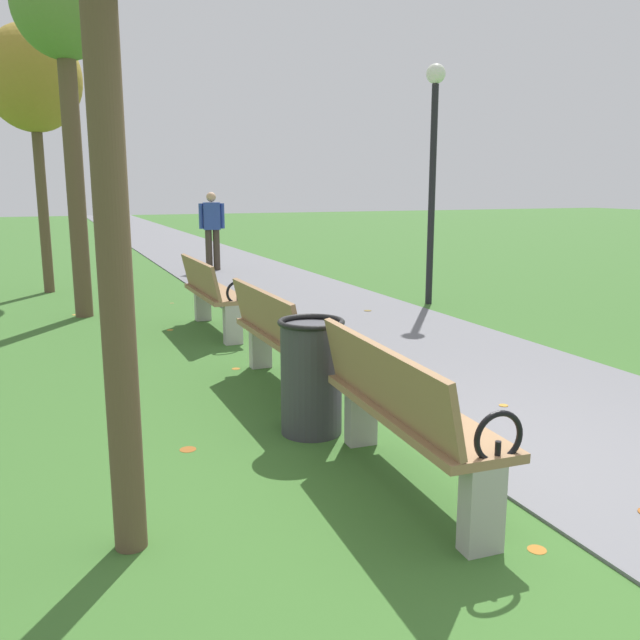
# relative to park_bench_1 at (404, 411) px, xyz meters

# --- Properties ---
(ground_plane) EXTENTS (80.00, 80.00, 0.00)m
(ground_plane) POSITION_rel_park_bench_1_xyz_m (0.50, -0.09, -0.49)
(ground_plane) COLOR #386628
(paved_walkway) EXTENTS (2.71, 44.00, 0.02)m
(paved_walkway) POSITION_rel_park_bench_1_xyz_m (1.86, 17.91, -0.48)
(paved_walkway) COLOR slate
(paved_walkway) RESTS_ON ground
(park_bench_1) EXTENTS (0.54, 1.62, 0.90)m
(park_bench_1) POSITION_rel_park_bench_1_xyz_m (0.00, 0.00, 0.00)
(park_bench_1) COLOR #93704C
(park_bench_1) RESTS_ON ground
(park_bench_2) EXTENTS (0.48, 1.60, 0.90)m
(park_bench_2) POSITION_rel_park_bench_1_xyz_m (-0.00, 2.18, 0.00)
(park_bench_2) COLOR #93704C
(park_bench_2) RESTS_ON ground
(park_bench_3) EXTENTS (0.48, 1.60, 0.90)m
(park_bench_3) POSITION_rel_park_bench_1_xyz_m (-0.00, 4.73, 0.00)
(park_bench_3) COLOR #93704C
(park_bench_3) RESTS_ON ground
(tree_2) EXTENTS (1.27, 1.27, 4.73)m
(tree_2) POSITION_rel_park_bench_1_xyz_m (-1.40, 6.38, 3.37)
(tree_2) COLOR brown
(tree_2) RESTS_ON ground
(tree_3) EXTENTS (1.52, 1.52, 4.29)m
(tree_3) POSITION_rel_park_bench_1_xyz_m (-1.82, 8.86, 2.92)
(tree_3) COLOR brown
(tree_3) RESTS_ON ground
(pedestrian_walking) EXTENTS (0.52, 0.27, 1.62)m
(pedestrian_walking) POSITION_rel_park_bench_1_xyz_m (1.43, 10.62, 0.44)
(pedestrian_walking) COLOR #3D3328
(pedestrian_walking) RESTS_ON paved_walkway
(trash_bin) EXTENTS (0.48, 0.48, 0.84)m
(trash_bin) POSITION_rel_park_bench_1_xyz_m (-0.15, 1.08, -0.06)
(trash_bin) COLOR #38383D
(trash_bin) RESTS_ON ground
(lamp_post) EXTENTS (0.28, 0.28, 3.48)m
(lamp_post) POSITION_rel_park_bench_1_xyz_m (3.52, 5.43, 1.82)
(lamp_post) COLOR black
(lamp_post) RESTS_ON ground
(scattered_leaves) EXTENTS (3.99, 8.74, 0.02)m
(scattered_leaves) POSITION_rel_park_bench_1_xyz_m (0.41, 1.19, -0.47)
(scattered_leaves) COLOR #BC842D
(scattered_leaves) RESTS_ON ground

